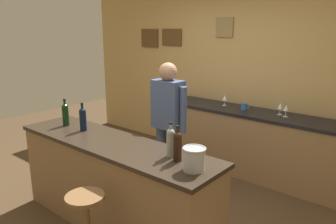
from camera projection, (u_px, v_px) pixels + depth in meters
name	position (u px, v px, depth m)	size (l,w,h in m)	color
ground_plane	(143.00, 209.00, 3.74)	(10.00, 10.00, 0.00)	#4C3823
back_wall	(236.00, 68.00, 4.90)	(6.00, 0.09, 2.80)	tan
bar_counter	(114.00, 185.00, 3.32)	(2.35, 0.60, 0.92)	olive
side_counter	(245.00, 142.00, 4.60)	(2.67, 0.56, 0.90)	olive
bartender	(168.00, 121.00, 3.83)	(0.52, 0.21, 1.62)	#384766
bar_stool	(86.00, 219.00, 2.73)	(0.32, 0.32, 0.68)	brown
wine_bottle_a	(65.00, 114.00, 3.71)	(0.07, 0.07, 0.31)	black
wine_bottle_b	(83.00, 118.00, 3.52)	(0.07, 0.07, 0.31)	black
wine_bottle_c	(171.00, 141.00, 2.81)	(0.07, 0.07, 0.31)	#999E99
wine_bottle_d	(177.00, 145.00, 2.72)	(0.07, 0.07, 0.31)	black
ice_bucket	(194.00, 158.00, 2.55)	(0.19, 0.19, 0.19)	#B7BABF
wine_glass_a	(225.00, 98.00, 4.74)	(0.07, 0.07, 0.16)	silver
wine_glass_b	(280.00, 107.00, 4.24)	(0.07, 0.07, 0.16)	silver
wine_glass_c	(286.00, 108.00, 4.14)	(0.07, 0.07, 0.16)	silver
coffee_mug	(244.00, 106.00, 4.50)	(0.12, 0.08, 0.09)	#336699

